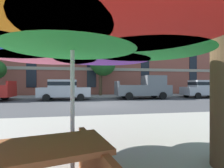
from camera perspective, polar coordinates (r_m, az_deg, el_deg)
ground_plane at (r=11.57m, az=-4.71°, el=-6.99°), size 120.00×120.00×0.00m
sidewalk_far at (r=18.31m, az=-6.63°, el=-4.17°), size 56.00×3.60×0.12m
apartment_building at (r=26.90m, az=-7.65°, el=10.77°), size 47.70×12.08×12.80m
sedan_silver at (r=15.22m, az=-15.89°, el=-1.70°), size 4.40×1.98×1.78m
pickup_gray at (r=16.21m, az=11.12°, el=-1.31°), size 5.10×2.12×2.20m
sedan_silver_midblock at (r=19.35m, az=28.66°, el=-1.32°), size 4.40×1.98×1.78m
street_tree_middle at (r=18.91m, az=-3.73°, el=7.33°), size 3.04×2.77×5.26m
patio_umbrella at (r=2.54m, az=-13.30°, el=16.77°), size 4.07×3.78×2.49m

